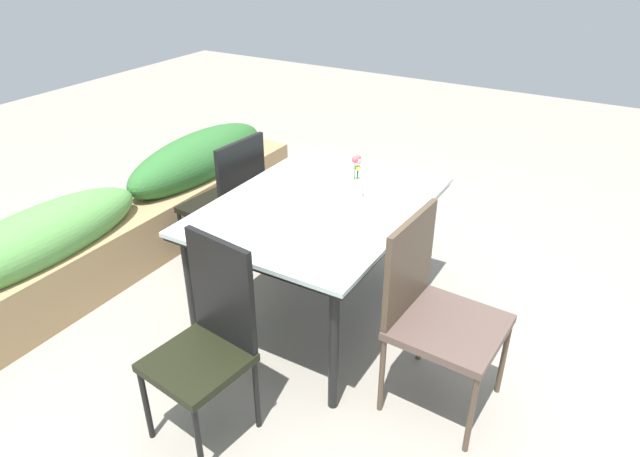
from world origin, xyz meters
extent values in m
plane|color=gray|center=(0.00, 0.00, 0.00)|extent=(12.00, 12.00, 0.00)
cube|color=#B2C6C1|center=(0.09, -0.02, 0.76)|extent=(1.44, 1.07, 0.02)
cube|color=black|center=(0.09, -0.02, 0.74)|extent=(1.42, 1.05, 0.02)
cylinder|color=black|center=(-0.54, -0.47, 0.37)|extent=(0.05, 0.05, 0.75)
cylinder|color=black|center=(0.73, -0.47, 0.37)|extent=(0.05, 0.05, 0.75)
cylinder|color=black|center=(-0.54, 0.43, 0.37)|extent=(0.05, 0.05, 0.75)
cylinder|color=black|center=(0.73, 0.43, 0.37)|extent=(0.05, 0.05, 0.75)
cube|color=brown|center=(-0.23, -0.92, 0.47)|extent=(0.52, 0.52, 0.04)
cube|color=#4C3D2D|center=(-0.22, -0.69, 0.74)|extent=(0.47, 0.06, 0.52)
cylinder|color=#4C3D2D|center=(-0.02, -1.16, 0.23)|extent=(0.03, 0.03, 0.46)
cylinder|color=#4C3D2D|center=(-0.47, -1.14, 0.23)|extent=(0.03, 0.03, 0.46)
cylinder|color=#4C3D2D|center=(0.01, -0.71, 0.23)|extent=(0.03, 0.03, 0.46)
cylinder|color=#4C3D2D|center=(-0.45, -0.68, 0.23)|extent=(0.03, 0.03, 0.46)
cube|color=black|center=(-1.00, -0.02, 0.44)|extent=(0.45, 0.45, 0.04)
cube|color=black|center=(-0.82, -0.04, 0.72)|extent=(0.08, 0.38, 0.55)
cylinder|color=black|center=(-1.20, -0.17, 0.21)|extent=(0.03, 0.03, 0.43)
cylinder|color=black|center=(-1.16, 0.19, 0.21)|extent=(0.03, 0.03, 0.43)
cylinder|color=black|center=(-0.84, -0.22, 0.21)|extent=(0.03, 0.03, 0.43)
cylinder|color=black|center=(-0.80, 0.14, 0.21)|extent=(0.03, 0.03, 0.43)
cube|color=black|center=(0.29, 0.89, 0.44)|extent=(0.49, 0.49, 0.04)
cube|color=black|center=(0.27, 0.68, 0.70)|extent=(0.43, 0.06, 0.51)
cylinder|color=black|center=(0.10, 1.11, 0.21)|extent=(0.03, 0.03, 0.43)
cylinder|color=black|center=(0.51, 1.08, 0.21)|extent=(0.03, 0.03, 0.43)
cylinder|color=black|center=(0.06, 0.70, 0.21)|extent=(0.03, 0.03, 0.43)
cylinder|color=black|center=(0.48, 0.67, 0.21)|extent=(0.03, 0.03, 0.43)
cylinder|color=silver|center=(0.26, -0.16, 0.83)|extent=(0.07, 0.07, 0.11)
cylinder|color=#2D662D|center=(0.24, -0.15, 0.93)|extent=(0.01, 0.01, 0.16)
sphere|color=#DB4C56|center=(0.24, -0.15, 1.01)|extent=(0.04, 0.04, 0.04)
cylinder|color=#2D662D|center=(0.26, -0.16, 0.93)|extent=(0.01, 0.01, 0.17)
sphere|color=#DB4C56|center=(0.26, -0.16, 1.02)|extent=(0.04, 0.04, 0.04)
cylinder|color=#2D662D|center=(0.26, -0.16, 0.90)|extent=(0.01, 0.01, 0.11)
sphere|color=#EFCC4C|center=(0.26, -0.16, 0.96)|extent=(0.04, 0.04, 0.04)
cylinder|color=#2D662D|center=(0.26, -0.16, 0.92)|extent=(0.01, 0.01, 0.15)
sphere|color=white|center=(0.26, -0.16, 0.99)|extent=(0.04, 0.04, 0.04)
cylinder|color=#2D662D|center=(0.25, -0.17, 0.93)|extent=(0.01, 0.01, 0.16)
sphere|color=pink|center=(0.25, -0.17, 1.00)|extent=(0.03, 0.03, 0.03)
cube|color=#9E7F56|center=(0.02, 1.48, 0.20)|extent=(3.25, 0.49, 0.40)
ellipsoid|color=#569347|center=(-0.72, 1.48, 0.50)|extent=(1.46, 0.44, 0.36)
ellipsoid|color=#2D662D|center=(0.75, 1.48, 0.52)|extent=(1.46, 0.44, 0.40)
camera|label=1|loc=(-2.39, -1.48, 2.19)|focal=31.72mm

